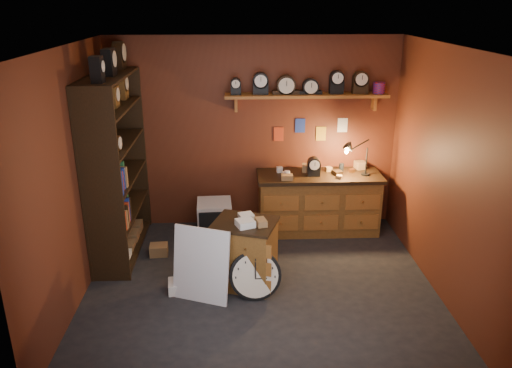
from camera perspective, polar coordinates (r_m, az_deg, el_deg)
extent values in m
plane|color=black|center=(5.93, 0.49, -11.58)|extent=(4.00, 4.00, 0.00)
cube|color=#5C2715|center=(7.06, -0.21, 5.71)|extent=(4.00, 0.02, 2.70)
cube|color=#5C2715|center=(3.70, 1.98, -8.59)|extent=(4.00, 0.02, 2.70)
cube|color=#5C2715|center=(5.61, -20.33, 0.47)|extent=(0.02, 3.60, 2.70)
cube|color=#5C2715|center=(5.79, 20.71, 1.04)|extent=(0.02, 3.60, 2.70)
cube|color=beige|center=(5.05, 0.59, 15.40)|extent=(4.00, 3.60, 0.02)
cube|color=#9C5B22|center=(6.85, 5.78, 10.04)|extent=(2.20, 0.30, 0.04)
cube|color=#9C5B22|center=(6.87, -2.30, 9.15)|extent=(0.04, 0.16, 0.20)
cube|color=#9C5B22|center=(7.14, 13.34, 9.04)|extent=(0.04, 0.16, 0.20)
cylinder|color=#B21419|center=(7.04, 13.87, 10.63)|extent=(0.16, 0.16, 0.15)
cube|color=#A82F14|center=(7.05, 1.01, 5.70)|extent=(0.14, 0.01, 0.20)
cube|color=navy|center=(7.05, 3.47, 6.66)|extent=(0.14, 0.01, 0.20)
cube|color=#BF8817|center=(7.11, 5.87, 5.72)|extent=(0.14, 0.01, 0.20)
cube|color=silver|center=(7.13, 8.30, 6.65)|extent=(0.14, 0.01, 0.20)
cube|color=black|center=(6.55, -17.50, 1.75)|extent=(0.03, 1.60, 2.30)
cube|color=black|center=(5.79, -17.21, -0.68)|extent=(0.45, 0.03, 2.30)
cube|color=black|center=(7.22, -14.28, 3.77)|extent=(0.45, 0.03, 2.30)
cube|color=black|center=(6.92, -14.72, -6.87)|extent=(0.43, 1.54, 0.03)
cube|color=black|center=(6.71, -15.10, -3.07)|extent=(0.43, 1.54, 0.03)
cube|color=black|center=(6.55, -15.46, 0.55)|extent=(0.43, 1.54, 0.03)
cube|color=black|center=(6.41, -15.84, 4.33)|extent=(0.43, 1.54, 0.03)
cube|color=black|center=(6.31, -16.23, 8.26)|extent=(0.43, 1.54, 0.03)
cube|color=black|center=(6.25, -16.58, 11.66)|extent=(0.43, 1.54, 0.03)
cube|color=brown|center=(7.15, 7.10, -2.29)|extent=(1.67, 0.60, 0.80)
cube|color=black|center=(7.00, 7.25, 0.92)|extent=(1.73, 0.66, 0.05)
cube|color=#9C5B22|center=(6.88, 7.50, -3.27)|extent=(1.59, 0.02, 0.52)
cylinder|color=black|center=(7.08, 12.39, 1.11)|extent=(0.12, 0.12, 0.02)
cylinder|color=black|center=(7.02, 12.50, 2.57)|extent=(0.02, 0.02, 0.38)
cylinder|color=black|center=(6.89, 11.75, 4.39)|extent=(0.27, 0.09, 0.14)
cone|color=black|center=(6.84, 10.64, 4.01)|extent=(0.18, 0.14, 0.18)
cube|color=brown|center=(5.80, -1.28, -8.05)|extent=(0.79, 0.72, 0.76)
cube|color=black|center=(5.62, -1.32, -4.53)|extent=(0.84, 0.77, 0.03)
cube|color=#9C5B22|center=(5.56, -1.22, -9.40)|extent=(0.56, 0.20, 0.64)
cylinder|color=black|center=(5.59, -0.08, -10.38)|extent=(0.57, 0.18, 0.57)
cylinder|color=beige|center=(5.56, -0.07, -10.49)|extent=(0.51, 0.11, 0.50)
cube|color=black|center=(5.51, -0.07, -9.83)|extent=(0.01, 0.04, 0.18)
cube|color=black|center=(5.57, 0.60, -10.76)|extent=(0.13, 0.01, 0.01)
cube|color=silver|center=(5.76, -6.16, -12.80)|extent=(0.66, 0.40, 0.85)
cube|color=silver|center=(7.05, -4.75, -3.90)|extent=(0.49, 0.49, 0.49)
cube|color=black|center=(6.83, -4.82, -4.75)|extent=(0.40, 0.04, 0.39)
cube|color=olive|center=(6.68, -11.04, -7.39)|extent=(0.24, 0.21, 0.14)
cube|color=white|center=(5.88, -8.98, -11.46)|extent=(0.23, 0.26, 0.12)
cube|color=olive|center=(5.95, -0.95, -10.48)|extent=(0.30, 0.28, 0.17)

